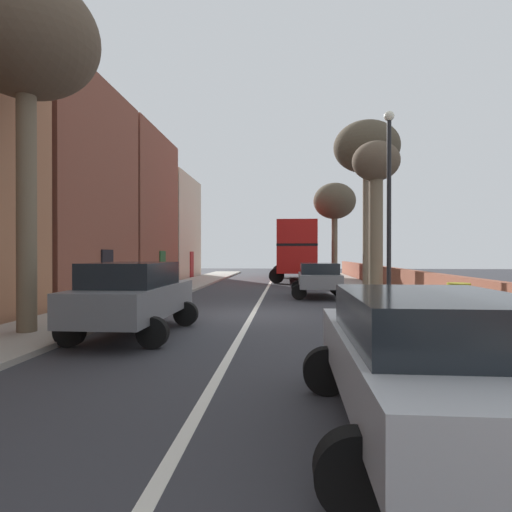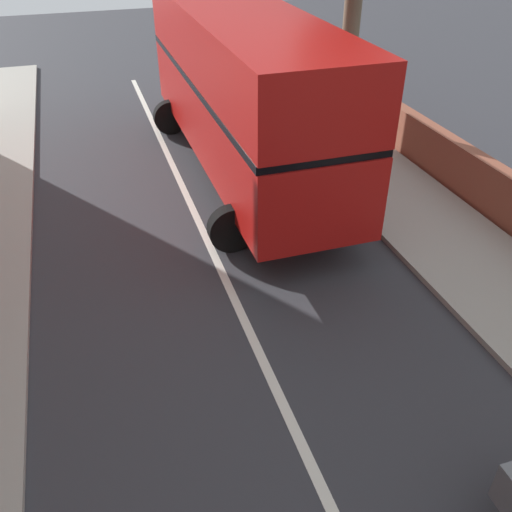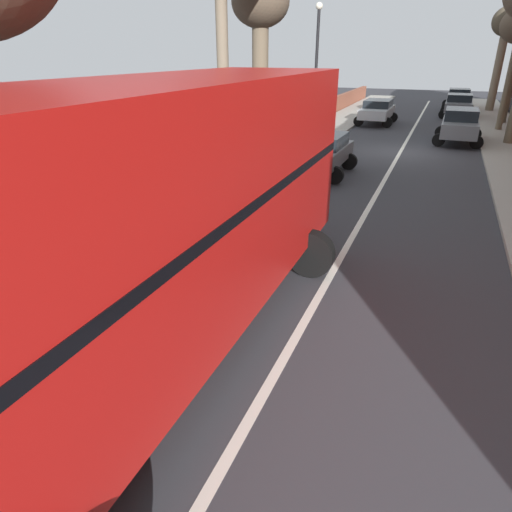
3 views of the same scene
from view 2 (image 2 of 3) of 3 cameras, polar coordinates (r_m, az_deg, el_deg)
name	(u,v)px [view 2 (image 2 of 3)]	position (r m, az deg, el deg)	size (l,w,h in m)	color
double_decker_bus	(242,85)	(13.98, -1.46, 17.30)	(3.58, 10.11, 4.06)	#B21411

